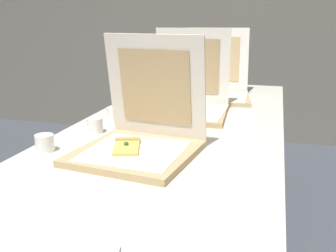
{
  "coord_description": "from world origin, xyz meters",
  "views": [
    {
      "loc": [
        0.38,
        -0.81,
        1.19
      ],
      "look_at": [
        0.02,
        0.45,
        0.81
      ],
      "focal_mm": 41.13,
      "sensor_mm": 36.0,
      "label": 1
    }
  ],
  "objects_px": {
    "pizza_box_middle": "(187,102)",
    "cup_white_mid": "(114,114)",
    "pizza_box_front": "(140,137)",
    "table": "(175,140)",
    "cup_white_near_left": "(45,143)",
    "cup_white_near_center": "(95,125)",
    "pizza_box_back": "(216,88)"
  },
  "relations": [
    {
      "from": "pizza_box_middle",
      "to": "pizza_box_front",
      "type": "bearing_deg",
      "value": -96.45
    },
    {
      "from": "cup_white_near_left",
      "to": "table",
      "type": "bearing_deg",
      "value": 47.12
    },
    {
      "from": "pizza_box_front",
      "to": "cup_white_near_center",
      "type": "bearing_deg",
      "value": 152.33
    },
    {
      "from": "pizza_box_middle",
      "to": "cup_white_mid",
      "type": "xyz_separation_m",
      "value": [
        -0.28,
        -0.21,
        -0.03
      ]
    },
    {
      "from": "pizza_box_middle",
      "to": "cup_white_mid",
      "type": "distance_m",
      "value": 0.35
    },
    {
      "from": "pizza_box_middle",
      "to": "cup_white_near_center",
      "type": "bearing_deg",
      "value": -128.75
    },
    {
      "from": "pizza_box_back",
      "to": "cup_white_near_center",
      "type": "relative_size",
      "value": 8.13
    },
    {
      "from": "pizza_box_middle",
      "to": "cup_white_near_center",
      "type": "height_order",
      "value": "pizza_box_middle"
    },
    {
      "from": "cup_white_mid",
      "to": "pizza_box_front",
      "type": "bearing_deg",
      "value": -55.3
    },
    {
      "from": "cup_white_near_center",
      "to": "cup_white_near_left",
      "type": "distance_m",
      "value": 0.25
    },
    {
      "from": "table",
      "to": "cup_white_mid",
      "type": "relative_size",
      "value": 36.52
    },
    {
      "from": "pizza_box_back",
      "to": "pizza_box_middle",
      "type": "bearing_deg",
      "value": -107.46
    },
    {
      "from": "cup_white_mid",
      "to": "cup_white_near_left",
      "type": "relative_size",
      "value": 1.0
    },
    {
      "from": "cup_white_near_left",
      "to": "pizza_box_front",
      "type": "bearing_deg",
      "value": 12.57
    },
    {
      "from": "table",
      "to": "cup_white_near_center",
      "type": "height_order",
      "value": "cup_white_near_center"
    },
    {
      "from": "pizza_box_back",
      "to": "cup_white_near_center",
      "type": "distance_m",
      "value": 0.87
    },
    {
      "from": "pizza_box_back",
      "to": "pizza_box_front",
      "type": "bearing_deg",
      "value": -103.67
    },
    {
      "from": "pizza_box_back",
      "to": "cup_white_near_center",
      "type": "xyz_separation_m",
      "value": [
        -0.35,
        -0.8,
        -0.03
      ]
    },
    {
      "from": "pizza_box_back",
      "to": "cup_white_near_center",
      "type": "height_order",
      "value": "pizza_box_back"
    },
    {
      "from": "pizza_box_front",
      "to": "pizza_box_middle",
      "type": "relative_size",
      "value": 1.04
    },
    {
      "from": "table",
      "to": "cup_white_near_left",
      "type": "xyz_separation_m",
      "value": [
        -0.35,
        -0.38,
        0.08
      ]
    },
    {
      "from": "cup_white_mid",
      "to": "cup_white_near_center",
      "type": "distance_m",
      "value": 0.19
    },
    {
      "from": "table",
      "to": "cup_white_mid",
      "type": "bearing_deg",
      "value": 169.53
    },
    {
      "from": "pizza_box_middle",
      "to": "cup_white_mid",
      "type": "height_order",
      "value": "pizza_box_middle"
    },
    {
      "from": "table",
      "to": "pizza_box_front",
      "type": "xyz_separation_m",
      "value": [
        -0.04,
        -0.31,
        0.1
      ]
    },
    {
      "from": "pizza_box_back",
      "to": "cup_white_mid",
      "type": "distance_m",
      "value": 0.7
    },
    {
      "from": "pizza_box_back",
      "to": "cup_white_near_left",
      "type": "height_order",
      "value": "pizza_box_back"
    },
    {
      "from": "table",
      "to": "cup_white_near_center",
      "type": "bearing_deg",
      "value": -154.82
    },
    {
      "from": "pizza_box_front",
      "to": "cup_white_near_left",
      "type": "bearing_deg",
      "value": -160.23
    },
    {
      "from": "pizza_box_back",
      "to": "table",
      "type": "bearing_deg",
      "value": -103.09
    },
    {
      "from": "cup_white_mid",
      "to": "cup_white_near_left",
      "type": "bearing_deg",
      "value": -98.34
    },
    {
      "from": "pizza_box_front",
      "to": "pizza_box_middle",
      "type": "xyz_separation_m",
      "value": [
        0.03,
        0.57,
        0.0
      ]
    }
  ]
}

